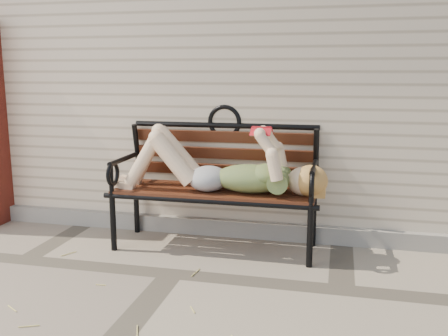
# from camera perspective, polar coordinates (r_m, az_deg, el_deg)

# --- Properties ---
(ground) EXTENTS (80.00, 80.00, 0.00)m
(ground) POSITION_cam_1_polar(r_m,az_deg,el_deg) (3.87, -5.99, -11.93)
(ground) COLOR gray
(ground) RESTS_ON ground
(house_wall) EXTENTS (8.00, 4.00, 3.00)m
(house_wall) POSITION_cam_1_polar(r_m,az_deg,el_deg) (6.47, 2.58, 10.94)
(house_wall) COLOR beige
(house_wall) RESTS_ON ground
(foundation_strip) EXTENTS (8.00, 0.10, 0.15)m
(foundation_strip) POSITION_cam_1_polar(r_m,az_deg,el_deg) (4.71, -2.14, -6.66)
(foundation_strip) COLOR gray
(foundation_strip) RESTS_ON ground
(garden_bench) EXTENTS (1.87, 0.74, 1.21)m
(garden_bench) POSITION_cam_1_polar(r_m,az_deg,el_deg) (4.31, -0.72, -0.04)
(garden_bench) COLOR black
(garden_bench) RESTS_ON ground
(reading_woman) EXTENTS (1.77, 0.40, 0.56)m
(reading_woman) POSITION_cam_1_polar(r_m,az_deg,el_deg) (4.15, -1.01, 0.13)
(reading_woman) COLOR #0A3E47
(reading_woman) RESTS_ON ground
(straw_scatter) EXTENTS (2.71, 1.63, 0.01)m
(straw_scatter) POSITION_cam_1_polar(r_m,az_deg,el_deg) (3.53, -15.13, -14.50)
(straw_scatter) COLOR #DBCB6B
(straw_scatter) RESTS_ON ground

